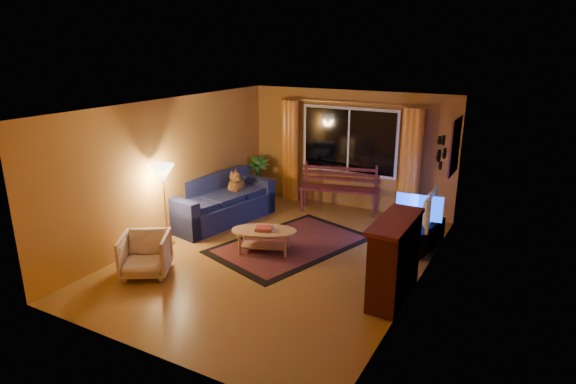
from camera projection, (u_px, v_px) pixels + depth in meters
The scene contains 22 objects.
floor at pixel (279, 257), 8.03m from camera, with size 4.50×6.00×0.02m, color brown.
ceiling at pixel (279, 105), 7.29m from camera, with size 4.50×6.00×0.02m, color white.
wall_back at pixel (349, 150), 10.18m from camera, with size 4.50×0.02×2.50m, color #B57933.
wall_left at pixel (171, 168), 8.70m from camera, with size 0.02×6.00×2.50m, color #B57933.
wall_right at pixel (421, 207), 6.62m from camera, with size 0.02×6.00×2.50m, color #B57933.
window at pixel (349, 141), 10.07m from camera, with size 2.00×0.02×1.30m, color black.
curtain_rod at pixel (349, 103), 9.79m from camera, with size 0.03×0.03×3.20m, color #BF8C3F.
curtain_left at pixel (291, 151), 10.73m from camera, with size 0.36×0.36×2.24m, color orange.
curtain_right at pixel (411, 165), 9.49m from camera, with size 0.36×0.36×2.24m, color orange.
bench at pixel (338, 200), 10.13m from camera, with size 1.66×0.49×0.50m, color #4C191E.
potted_plant at pixel (257, 178), 10.90m from camera, with size 0.55×0.55×0.98m, color #235B1E.
sofa at pixel (220, 200), 9.51m from camera, with size 0.94×2.20×0.89m, color #1A1F48.
dog at pixel (236, 183), 9.83m from camera, with size 0.32×0.44×0.48m, color brown, non-canonical shape.
armchair at pixel (145, 252), 7.33m from camera, with size 0.70×0.65×0.72m, color #CEAF9A.
floor_lamp at pixel (165, 206), 8.33m from camera, with size 0.24×0.24×1.44m, color #BF8C3F.
rug at pixel (291, 244), 8.50m from camera, with size 1.71×2.71×0.02m, color #752201.
coffee_table at pixel (264, 241), 8.16m from camera, with size 1.11×1.11×0.40m, color tan.
tv_console at pixel (423, 236), 8.29m from camera, with size 0.36×1.09×0.45m, color black.
television at pixel (425, 208), 8.14m from camera, with size 0.98×0.13×0.57m, color black.
fireplace at pixel (394, 261), 6.59m from camera, with size 0.40×1.20×1.10m, color maroon.
mirror_cluster at pixel (441, 150), 7.57m from camera, with size 0.06×0.60×0.56m, color black, non-canonical shape.
painting at pixel (455, 146), 8.58m from camera, with size 0.04×0.76×0.96m, color #E04821.
Camera 1 is at (3.66, -6.38, 3.41)m, focal length 30.00 mm.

